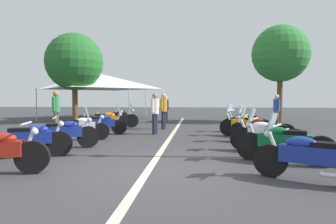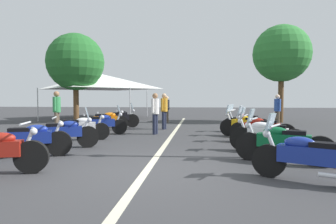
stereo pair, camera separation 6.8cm
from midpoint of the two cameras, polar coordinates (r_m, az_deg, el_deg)
The scene contains 23 objects.
ground_plane at distance 6.17m, azimuth -3.75°, elevation -11.12°, with size 80.00×80.00×0.00m, color #38383A.
lane_centre_stripe at distance 10.71m, azimuth 0.48°, elevation -5.16°, with size 21.28×0.16×0.01m, color beige.
motorcycle_left_row_1 at distance 8.10m, azimuth -24.89°, elevation -4.75°, with size 0.91×1.96×1.00m.
motorcycle_left_row_2 at distance 9.10m, azimuth -19.19°, elevation -3.78°, with size 0.99×1.91×1.21m.
motorcycle_left_row_3 at distance 10.68m, azimuth -16.65°, elevation -2.91°, with size 0.92×2.06×0.98m.
motorcycle_left_row_4 at distance 12.06m, azimuth -12.65°, elevation -2.16°, with size 0.94×2.05×1.20m.
motorcycle_left_row_5 at distance 13.61m, azimuth -11.71°, elevation -1.59°, with size 0.97×1.92×1.01m.
motorcycle_left_row_6 at distance 14.83m, azimuth -9.30°, elevation -1.16°, with size 0.87×1.98×1.23m.
motorcycle_right_row_0 at distance 5.74m, azimuth 25.82°, elevation -7.75°, with size 1.11×1.85×1.20m.
motorcycle_right_row_1 at distance 7.18m, azimuth 21.43°, elevation -5.47°, with size 1.00×2.06×1.22m.
motorcycle_right_row_2 at distance 8.47m, azimuth 18.71°, elevation -4.21°, with size 0.91×1.99×1.22m.
motorcycle_right_row_3 at distance 10.11m, azimuth 17.70°, elevation -3.07°, with size 0.99×2.03×1.22m.
motorcycle_right_row_4 at distance 11.48m, azimuth 15.03°, elevation -2.38°, with size 1.14×1.96×1.21m.
motorcycle_right_row_5 at distance 12.98m, azimuth 14.88°, elevation -1.84°, with size 1.06×1.86×1.20m.
traffic_cone_2 at distance 12.72m, azimuth -19.00°, elevation -2.75°, with size 0.36×0.36×0.61m.
bystander_0 at distance 11.95m, azimuth -2.33°, elevation 0.34°, with size 0.51×0.32×1.67m.
bystander_1 at distance 13.30m, azimuth -20.56°, elevation 0.68°, with size 0.53×0.32×1.76m.
bystander_2 at distance 13.84m, azimuth -0.61°, elevation 0.73°, with size 0.51×0.32×1.69m.
bystander_3 at distance 15.56m, azimuth 20.50°, elevation 0.68°, with size 0.52×0.32×1.65m.
bystander_4 at distance 17.53m, azimuth -0.12°, elevation 0.92°, with size 0.51×0.32×1.58m.
roadside_tree_0 at distance 19.15m, azimuth 21.19°, elevation 10.44°, with size 3.38×3.38×5.81m.
roadside_tree_1 at distance 18.59m, azimuth -17.33°, elevation 9.16°, with size 3.37×3.37×5.30m.
event_tent at distance 21.53m, azimuth -13.10°, elevation 5.80°, with size 6.51×6.51×3.20m.
Camera 2 is at (-5.90, -1.05, 1.48)m, focal length 31.56 mm.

